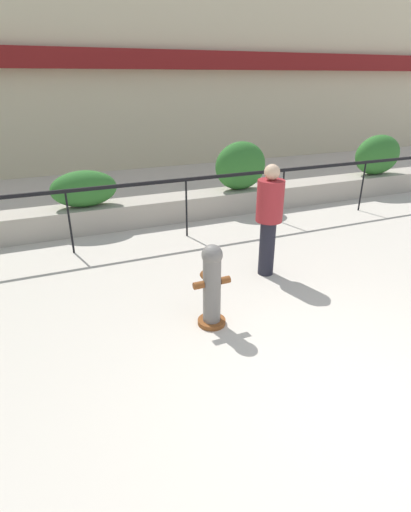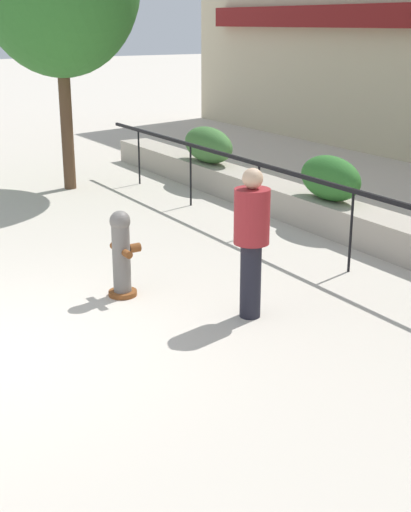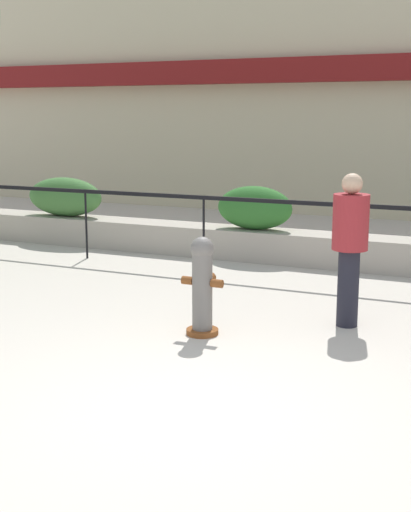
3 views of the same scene
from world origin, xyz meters
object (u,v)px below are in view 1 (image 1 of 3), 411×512
(hedge_bush_1, at_px, (84,189))
(pedestrian, at_px, (269,214))
(hedge_bush_2, at_px, (241,166))
(hedge_bush_3, at_px, (378,155))
(fire_hydrant, at_px, (212,285))

(hedge_bush_1, bearing_deg, pedestrian, -53.45)
(hedge_bush_2, relative_size, hedge_bush_3, 0.88)
(hedge_bush_2, relative_size, fire_hydrant, 1.12)
(hedge_bush_1, height_order, hedge_bush_3, hedge_bush_3)
(fire_hydrant, bearing_deg, pedestrian, 35.60)
(hedge_bush_1, distance_m, hedge_bush_3, 7.46)
(hedge_bush_2, xyz_separation_m, pedestrian, (-1.13, -3.12, -0.05))
(hedge_bush_3, distance_m, pedestrian, 6.01)
(pedestrian, bearing_deg, hedge_bush_2, 70.06)
(hedge_bush_2, xyz_separation_m, fire_hydrant, (-2.49, -4.09, -0.48))
(hedge_bush_2, distance_m, hedge_bush_3, 4.01)
(hedge_bush_3, xyz_separation_m, fire_hydrant, (-6.50, -4.09, -0.45))
(hedge_bush_1, relative_size, hedge_bush_2, 1.06)
(hedge_bush_3, height_order, fire_hydrant, hedge_bush_3)
(hedge_bush_1, relative_size, fire_hydrant, 1.18)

